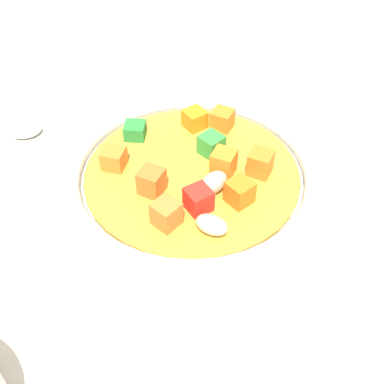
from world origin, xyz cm
name	(u,v)px	position (x,y,z in cm)	size (l,w,h in cm)	color
ground_plane	(192,222)	(0.00, 0.00, -1.00)	(140.00, 140.00, 2.00)	#BAB2A0
soup_bowl_main	(192,189)	(0.02, 0.00, 3.15)	(20.86, 20.86, 7.06)	white
spoon	(84,119)	(-16.91, 4.84, 0.46)	(12.51, 16.91, 1.08)	silver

